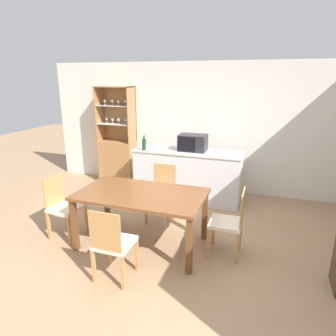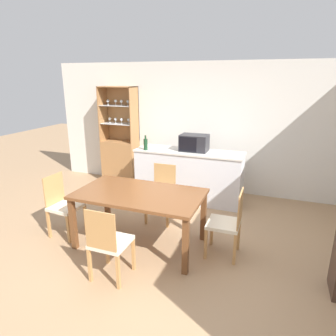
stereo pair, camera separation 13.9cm
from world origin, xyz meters
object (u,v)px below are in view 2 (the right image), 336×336
Objects in this scene: display_cabinet at (121,154)px; dining_chair_side_right_far at (227,223)px; dining_table at (139,199)px; dining_chair_head_near at (109,243)px; wine_bottle at (146,144)px; dining_chair_head_far at (162,193)px; microwave at (194,143)px; dining_chair_side_left_near at (63,205)px.

display_cabinet is 3.46m from dining_chair_side_right_far.
dining_table is 0.83m from dining_chair_head_near.
dining_chair_head_far is at bearing -50.77° from wine_bottle.
wine_bottle is at bearing -164.26° from microwave.
display_cabinet is 2.28× the size of dining_chair_head_near.
dining_chair_head_far is 1.22m from microwave.
dining_chair_side_right_far is 1.00× the size of dining_chair_head_far.
dining_chair_side_left_near is (-1.17, -0.95, 0.00)m from dining_chair_head_far.
wine_bottle is (0.94, -0.70, 0.45)m from display_cabinet.
dining_chair_side_left_near is (0.39, -2.41, -0.15)m from display_cabinet.
dining_chair_side_right_far and dining_chair_head_near have the same top height.
dining_table is 1.73m from wine_bottle.
dining_chair_head_far is 3.31× the size of wine_bottle.
dining_chair_side_left_near is 2.49m from microwave.
dining_chair_head_far is (-0.00, 0.80, -0.22)m from dining_table.
display_cabinet is 1.26m from wine_bottle.
dining_chair_side_right_far is 1.82× the size of microwave.
dining_table is at bearing 89.19° from dining_chair_head_far.
display_cabinet is 3.45m from dining_chair_head_near.
dining_chair_side_left_near and dining_chair_head_near have the same top height.
wine_bottle is (-0.62, 1.56, 0.38)m from dining_table.
dining_chair_side_right_far is 3.31× the size of wine_bottle.
display_cabinet is 2.28× the size of dining_chair_head_far.
dining_chair_side_left_near is 1.82× the size of microwave.
dining_chair_head_near is 2.70m from microwave.
wine_bottle is (-0.62, 0.76, 0.61)m from dining_chair_head_far.
microwave is (0.24, 1.81, 0.42)m from dining_table.
dining_chair_head_near is at bearing -63.00° from display_cabinet.
display_cabinet is 4.14× the size of microwave.
dining_chair_side_right_far is at bearing -37.79° from display_cabinet.
wine_bottle reaches higher than dining_chair_side_left_near.
display_cabinet is at bearing -167.39° from dining_chair_side_left_near.
wine_bottle is at bearing -51.63° from dining_chair_head_far.
dining_chair_head_far and dining_chair_side_left_near have the same top height.
display_cabinet is at bearing 51.74° from dining_chair_side_right_far.
display_cabinet reaches higher than wine_bottle.
dining_chair_head_near reaches higher than dining_table.
wine_bottle is (-1.79, 1.42, 0.61)m from dining_chair_side_right_far.
dining_chair_side_left_near is at bearing 96.55° from dining_chair_side_right_far.
display_cabinet is at bearing 165.71° from microwave.
dining_table is 1.87× the size of dining_chair_head_far.
display_cabinet is 2.75m from dining_table.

